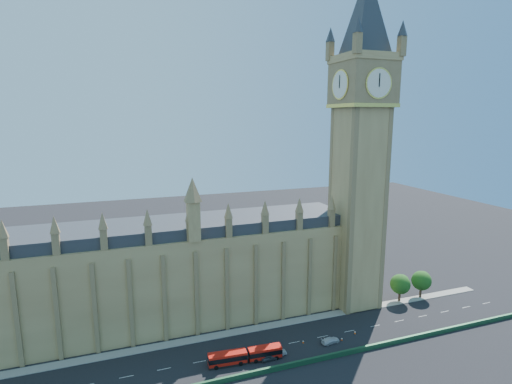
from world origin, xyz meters
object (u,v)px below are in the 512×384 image
object	(u,v)px
car_grey	(269,357)
car_silver	(278,352)
car_white	(330,340)
red_bus	(245,356)

from	to	relation	value
car_grey	car_silver	xyz separation A→B (m)	(2.64, 1.29, -0.02)
car_white	car_silver	bearing A→B (deg)	83.13
red_bus	car_white	world-z (taller)	red_bus
car_grey	car_white	xyz separation A→B (m)	(16.97, 1.56, 0.00)
car_silver	car_white	distance (m)	14.33
red_bus	car_grey	bearing A→B (deg)	-9.03
red_bus	car_silver	distance (m)	8.11
car_grey	car_white	bearing A→B (deg)	-90.77
car_grey	car_white	distance (m)	17.04
car_grey	car_silver	distance (m)	2.94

